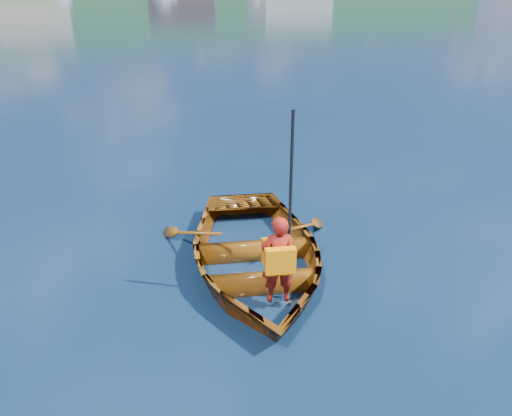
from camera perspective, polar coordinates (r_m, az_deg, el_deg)
ground at (r=6.92m, az=-4.00°, el=-5.80°), size 600.00×600.00×0.00m
rowboat at (r=6.59m, az=-0.19°, el=-5.21°), size 3.43×4.14×0.74m
child_paddler at (r=5.63m, az=2.59°, el=-5.80°), size 0.45×0.41×2.21m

